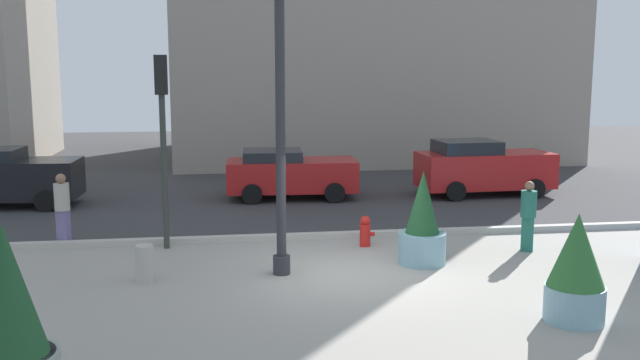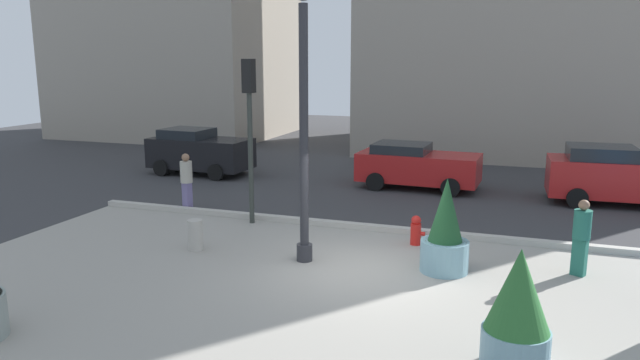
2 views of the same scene
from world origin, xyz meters
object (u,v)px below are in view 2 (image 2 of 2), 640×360
at_px(potted_plant_curbside, 517,312).
at_px(concrete_bollard, 195,235).
at_px(potted_plant_near_left, 445,233).
at_px(car_passing_lane, 620,176).
at_px(lamp_post, 304,134).
at_px(car_intersection, 199,151).
at_px(pedestrian_on_sidewalk, 187,179).
at_px(traffic_light_corner, 250,114).
at_px(car_curb_east, 417,165).
at_px(pedestrian_crossing, 581,234).
at_px(fire_hydrant, 416,231).

distance_m(potted_plant_curbside, concrete_bollard, 8.14).
distance_m(potted_plant_near_left, car_passing_lane, 9.05).
relative_size(lamp_post, car_intersection, 1.46).
distance_m(car_passing_lane, pedestrian_on_sidewalk, 13.48).
bearing_deg(traffic_light_corner, lamp_post, -44.96).
relative_size(potted_plant_near_left, car_intersection, 0.50).
height_order(traffic_light_corner, car_curb_east, traffic_light_corner).
distance_m(potted_plant_curbside, car_curb_east, 12.60).
bearing_deg(lamp_post, car_curb_east, 83.08).
relative_size(potted_plant_curbside, pedestrian_crossing, 1.13).
bearing_deg(car_passing_lane, lamp_post, -132.25).
distance_m(fire_hydrant, car_intersection, 11.73).
distance_m(potted_plant_near_left, traffic_light_corner, 6.40).
relative_size(lamp_post, pedestrian_crossing, 3.62).
xyz_separation_m(car_intersection, car_passing_lane, (15.12, -0.17, 0.01)).
relative_size(potted_plant_near_left, concrete_bollard, 2.76).
xyz_separation_m(traffic_light_corner, car_intersection, (-5.11, 5.92, -2.15)).
height_order(lamp_post, pedestrian_on_sidewalk, lamp_post).
bearing_deg(car_passing_lane, pedestrian_on_sidewalk, -157.78).
distance_m(traffic_light_corner, car_curb_east, 7.40).
relative_size(potted_plant_near_left, potted_plant_curbside, 1.10).
height_order(concrete_bollard, car_intersection, car_intersection).
distance_m(potted_plant_near_left, concrete_bollard, 5.90).
relative_size(traffic_light_corner, pedestrian_crossing, 2.73).
height_order(potted_plant_near_left, car_intersection, potted_plant_near_left).
distance_m(lamp_post, car_curb_east, 8.90).
xyz_separation_m(lamp_post, pedestrian_on_sidewalk, (-4.98, 3.16, -1.94)).
xyz_separation_m(potted_plant_curbside, car_curb_east, (-3.58, 12.08, -0.09)).
height_order(car_intersection, pedestrian_crossing, car_intersection).
relative_size(concrete_bollard, car_curb_east, 0.17).
distance_m(fire_hydrant, traffic_light_corner, 5.44).
xyz_separation_m(car_intersection, pedestrian_crossing, (13.46, -7.39, 0.00)).
bearing_deg(concrete_bollard, car_passing_lane, 39.24).
distance_m(car_intersection, car_passing_lane, 15.12).
relative_size(car_intersection, pedestrian_on_sidewalk, 2.34).
bearing_deg(fire_hydrant, car_passing_lane, 49.63).
height_order(concrete_bollard, car_curb_east, car_curb_east).
height_order(traffic_light_corner, car_intersection, traffic_light_corner).
relative_size(car_intersection, car_curb_east, 0.96).
height_order(fire_hydrant, pedestrian_crossing, pedestrian_crossing).
height_order(fire_hydrant, pedestrian_on_sidewalk, pedestrian_on_sidewalk).
relative_size(potted_plant_curbside, fire_hydrant, 2.50).
height_order(fire_hydrant, traffic_light_corner, traffic_light_corner).
relative_size(car_intersection, car_passing_lane, 0.91).
height_order(potted_plant_curbside, pedestrian_on_sidewalk, potted_plant_curbside).
distance_m(concrete_bollard, pedestrian_on_sidewalk, 4.01).
bearing_deg(concrete_bollard, traffic_light_corner, 84.54).
bearing_deg(fire_hydrant, traffic_light_corner, 174.01).
bearing_deg(fire_hydrant, car_curb_east, 99.89).
bearing_deg(car_curb_east, traffic_light_corner, -120.26).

